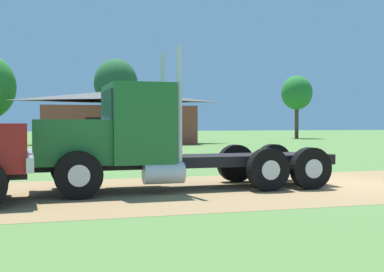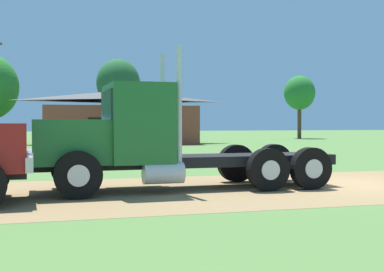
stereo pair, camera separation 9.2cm
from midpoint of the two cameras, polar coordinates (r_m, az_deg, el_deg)
The scene contains 6 objects.
ground_plane at distance 15.63m, azimuth 17.33°, elevation -5.12°, with size 200.00×200.00×0.00m, color #537839.
dirt_track at distance 15.63m, azimuth 17.33°, elevation -5.11°, with size 120.00×6.77×0.01m, color #95754C.
truck_foreground_white at distance 13.53m, azimuth -5.61°, elevation -0.66°, with size 8.26×2.68×3.70m.
shed_building at distance 44.19m, azimuth -8.26°, elevation 1.97°, with size 13.37×8.15×4.53m.
tree_mid at distance 47.24m, azimuth -8.50°, elevation 5.80°, with size 3.92×3.92×7.56m.
tree_right at distance 60.56m, azimuth 11.48°, elevation 4.67°, with size 3.56×3.56×7.21m.
Camera 1 is at (-8.70, -12.87, 1.77)m, focal length 48.18 mm.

